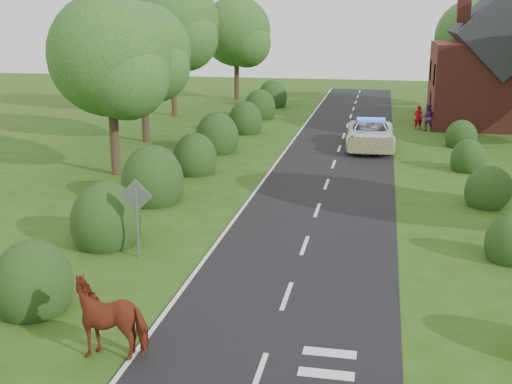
% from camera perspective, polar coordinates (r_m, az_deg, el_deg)
% --- Properties ---
extents(ground, '(120.00, 120.00, 0.00)m').
position_cam_1_polar(ground, '(17.60, 2.74, -9.27)').
color(ground, '#2B4811').
extents(road, '(6.00, 70.00, 0.02)m').
position_cam_1_polar(road, '(31.76, 6.77, 2.04)').
color(road, black).
rests_on(road, ground).
extents(road_markings, '(4.96, 70.00, 0.01)m').
position_cam_1_polar(road_markings, '(29.91, 3.39, 1.31)').
color(road_markings, white).
rests_on(road_markings, road).
extents(hedgerow_left, '(2.75, 50.41, 3.00)m').
position_cam_1_polar(hedgerow_left, '(29.62, -6.38, 2.53)').
color(hedgerow_left, '#193914').
rests_on(hedgerow_left, ground).
extents(hedgerow_right, '(2.10, 45.78, 2.10)m').
position_cam_1_polar(hedgerow_right, '(28.20, 19.64, 0.63)').
color(hedgerow_right, '#193914').
rests_on(hedgerow_right, ground).
extents(tree_left_a, '(5.74, 5.60, 8.38)m').
position_cam_1_polar(tree_left_a, '(30.23, -12.54, 11.34)').
color(tree_left_a, '#332316').
rests_on(tree_left_a, ground).
extents(tree_left_b, '(5.74, 5.60, 8.07)m').
position_cam_1_polar(tree_left_b, '(38.21, -9.78, 11.85)').
color(tree_left_b, '#332316').
rests_on(tree_left_b, ground).
extents(tree_left_c, '(6.97, 6.80, 10.22)m').
position_cam_1_polar(tree_left_c, '(48.03, -7.21, 14.45)').
color(tree_left_c, '#332316').
rests_on(tree_left_c, ground).
extents(tree_left_d, '(6.15, 6.00, 8.89)m').
position_cam_1_polar(tree_left_d, '(57.07, -1.53, 13.83)').
color(tree_left_d, '#332316').
rests_on(tree_left_d, ground).
extents(tree_right_c, '(6.15, 6.00, 8.58)m').
position_cam_1_polar(tree_right_c, '(54.14, 19.07, 12.60)').
color(tree_right_c, '#332316').
rests_on(tree_right_c, ground).
extents(road_sign, '(1.06, 0.08, 2.53)m').
position_cam_1_polar(road_sign, '(20.07, -10.59, -1.30)').
color(road_sign, gray).
rests_on(road_sign, ground).
extents(house, '(8.00, 7.40, 9.17)m').
position_cam_1_polar(house, '(46.50, 20.41, 10.19)').
color(house, maroon).
rests_on(house, ground).
extents(cow, '(2.21, 1.35, 1.48)m').
position_cam_1_polar(cow, '(15.00, -12.64, -11.14)').
color(cow, maroon).
rests_on(cow, ground).
extents(police_van, '(2.81, 5.85, 1.74)m').
position_cam_1_polar(police_van, '(36.96, 10.12, 5.07)').
color(police_van, white).
rests_on(police_van, ground).
extents(pedestrian_red, '(0.61, 0.44, 1.56)m').
position_cam_1_polar(pedestrian_red, '(43.80, 14.22, 6.44)').
color(pedestrian_red, '#9F0411').
rests_on(pedestrian_red, ground).
extents(pedestrian_purple, '(0.92, 0.74, 1.77)m').
position_cam_1_polar(pedestrian_purple, '(43.30, 15.01, 6.42)').
color(pedestrian_purple, '#55235A').
rests_on(pedestrian_purple, ground).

